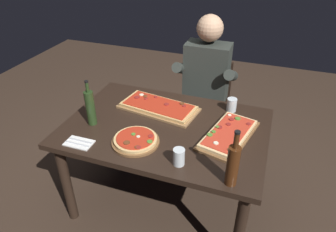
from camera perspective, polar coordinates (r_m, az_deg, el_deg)
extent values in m
plane|color=#38281E|center=(2.65, -0.38, -15.15)|extent=(6.40, 6.40, 0.00)
cube|color=black|center=(2.17, -0.44, -2.23)|extent=(1.40, 0.96, 0.04)
cylinder|color=black|center=(2.39, -18.27, -11.74)|extent=(0.07, 0.07, 0.70)
cylinder|color=black|center=(2.05, 13.01, -20.26)|extent=(0.07, 0.07, 0.70)
cylinder|color=black|center=(2.90, -9.26, -1.65)|extent=(0.07, 0.07, 0.70)
cylinder|color=black|center=(2.63, 15.61, -6.70)|extent=(0.07, 0.07, 0.70)
cube|color=olive|center=(2.35, -1.78, 1.47)|extent=(0.63, 0.37, 0.02)
cube|color=tan|center=(2.34, -1.79, 1.85)|extent=(0.59, 0.33, 0.02)
cube|color=#B72D19|center=(2.33, -1.80, 2.12)|extent=(0.54, 0.30, 0.01)
cylinder|color=maroon|center=(2.43, -2.29, 3.55)|extent=(0.03, 0.03, 0.01)
cylinder|color=maroon|center=(2.32, -0.28, 2.19)|extent=(0.04, 0.04, 0.01)
cylinder|color=maroon|center=(2.30, 2.98, 1.87)|extent=(0.03, 0.03, 0.01)
cylinder|color=maroon|center=(2.43, -5.74, 3.47)|extent=(0.04, 0.04, 0.01)
cylinder|color=maroon|center=(2.41, -4.11, 3.24)|extent=(0.03, 0.03, 0.01)
cylinder|color=brown|center=(2.33, 2.63, 2.30)|extent=(0.04, 0.04, 0.01)
cylinder|color=brown|center=(2.44, -4.22, 3.68)|extent=(0.03, 0.03, 0.01)
cylinder|color=beige|center=(2.46, -4.92, 3.94)|extent=(0.03, 0.03, 0.01)
cube|color=brown|center=(2.09, 11.12, -3.59)|extent=(0.37, 0.56, 0.02)
cube|color=#E5C184|center=(2.08, 11.18, -3.19)|extent=(0.33, 0.51, 0.02)
cube|color=red|center=(2.07, 11.21, -2.89)|extent=(0.29, 0.47, 0.01)
cylinder|color=#4C7F2D|center=(2.01, 7.75, -3.45)|extent=(0.04, 0.04, 0.01)
cylinder|color=brown|center=(1.91, 11.36, -6.11)|extent=(0.03, 0.03, 0.00)
cylinder|color=#4C7F2D|center=(2.21, 12.78, -0.45)|extent=(0.04, 0.04, 0.01)
cylinder|color=maroon|center=(2.14, 11.13, -1.50)|extent=(0.03, 0.03, 0.01)
cylinder|color=beige|center=(2.24, 11.31, 0.18)|extent=(0.03, 0.03, 0.00)
cylinder|color=maroon|center=(2.19, 11.66, -0.61)|extent=(0.03, 0.03, 0.01)
cylinder|color=beige|center=(1.95, 8.87, -4.97)|extent=(0.03, 0.03, 0.01)
cylinder|color=#4C7F2D|center=(2.09, 9.14, -2.02)|extent=(0.03, 0.03, 0.01)
cylinder|color=#4C7F2D|center=(2.04, 8.44, -2.88)|extent=(0.03, 0.03, 0.01)
cylinder|color=maroon|center=(2.09, 9.52, -2.06)|extent=(0.04, 0.04, 0.01)
cylinder|color=maroon|center=(2.17, 14.69, -1.44)|extent=(0.03, 0.03, 0.00)
cylinder|color=brown|center=(2.01, -6.01, -4.74)|extent=(0.31, 0.31, 0.02)
cylinder|color=#DBB270|center=(2.00, -6.04, -4.33)|extent=(0.28, 0.28, 0.02)
cylinder|color=#B72D19|center=(1.99, -6.06, -4.03)|extent=(0.25, 0.25, 0.01)
cylinder|color=maroon|center=(1.99, -3.24, -3.73)|extent=(0.03, 0.03, 0.01)
cylinder|color=brown|center=(1.90, -5.68, -5.76)|extent=(0.03, 0.03, 0.00)
cylinder|color=maroon|center=(1.90, -5.48, -5.81)|extent=(0.03, 0.03, 0.01)
cylinder|color=brown|center=(1.95, -7.65, -4.90)|extent=(0.04, 0.04, 0.00)
cylinder|color=#4C7F2D|center=(2.01, -6.43, -3.35)|extent=(0.03, 0.03, 0.01)
cylinder|color=#4C7F2D|center=(1.94, -3.40, -4.73)|extent=(0.04, 0.04, 0.01)
cylinder|color=beige|center=(1.99, -5.52, -3.80)|extent=(0.02, 0.02, 0.00)
cylinder|color=#47230F|center=(1.68, 11.86, -9.04)|extent=(0.07, 0.07, 0.24)
cylinder|color=#47230F|center=(1.57, 12.53, -4.47)|extent=(0.03, 0.03, 0.09)
cylinder|color=black|center=(1.55, 12.75, -2.96)|extent=(0.03, 0.03, 0.01)
cylinder|color=#233819|center=(2.18, -14.16, 1.42)|extent=(0.06, 0.06, 0.25)
cylinder|color=#233819|center=(2.11, -14.74, 5.17)|extent=(0.02, 0.02, 0.07)
cylinder|color=black|center=(2.09, -14.89, 6.17)|extent=(0.03, 0.03, 0.01)
cylinder|color=silver|center=(2.35, 11.71, 2.04)|extent=(0.07, 0.07, 0.10)
cylinder|color=silver|center=(2.37, 11.64, 1.49)|extent=(0.06, 0.06, 0.05)
cylinder|color=silver|center=(1.81, 2.02, -7.57)|extent=(0.07, 0.07, 0.11)
cylinder|color=#5B3814|center=(1.83, 2.00, -8.51)|extent=(0.06, 0.06, 0.03)
cube|color=white|center=(2.07, -16.15, -4.82)|extent=(0.18, 0.11, 0.01)
cube|color=silver|center=(2.06, -16.44, -4.98)|extent=(0.17, 0.01, 0.00)
cube|color=silver|center=(2.08, -15.90, -4.42)|extent=(0.17, 0.02, 0.00)
cube|color=black|center=(2.94, 6.66, 0.90)|extent=(0.44, 0.44, 0.04)
cube|color=black|center=(3.00, 7.87, 6.53)|extent=(0.40, 0.04, 0.42)
cylinder|color=black|center=(2.95, 1.91, -4.00)|extent=(0.04, 0.04, 0.41)
cylinder|color=black|center=(2.88, 9.15, -5.45)|extent=(0.04, 0.04, 0.41)
cylinder|color=black|center=(3.25, 3.98, -0.24)|extent=(0.04, 0.04, 0.41)
cylinder|color=black|center=(3.19, 10.54, -1.47)|extent=(0.04, 0.04, 0.41)
cylinder|color=#23232D|center=(2.93, 3.66, -3.92)|extent=(0.11, 0.11, 0.45)
cylinder|color=#23232D|center=(2.89, 7.47, -4.68)|extent=(0.11, 0.11, 0.45)
cube|color=#23232D|center=(2.81, 6.27, 1.29)|extent=(0.34, 0.40, 0.12)
cube|color=#2D332D|center=(2.75, 7.19, 8.02)|extent=(0.38, 0.22, 0.52)
sphere|color=tan|center=(2.62, 7.78, 15.82)|extent=(0.22, 0.22, 0.22)
cylinder|color=#2D332D|center=(2.75, 2.47, 8.80)|extent=(0.09, 0.31, 0.21)
cylinder|color=#2D332D|center=(2.66, 11.61, 7.36)|extent=(0.09, 0.31, 0.21)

